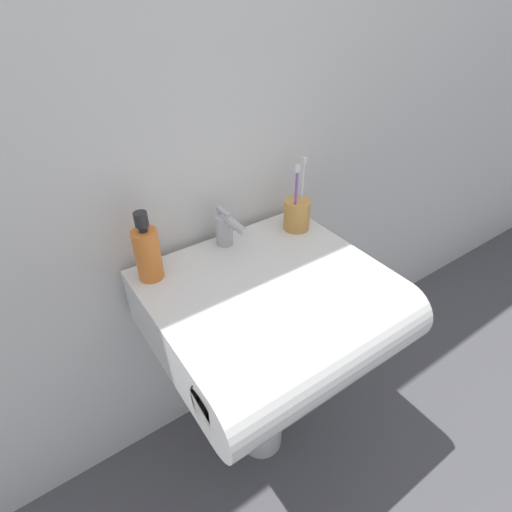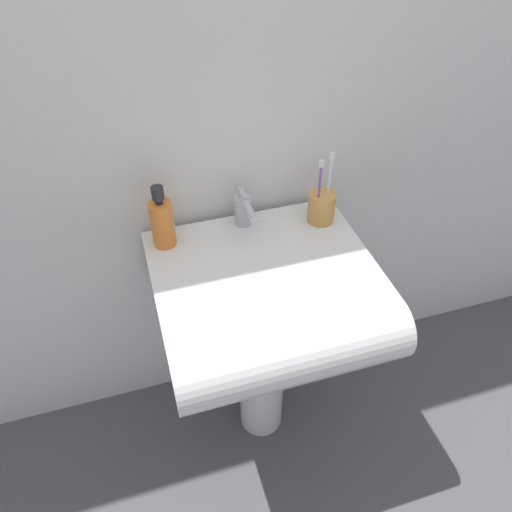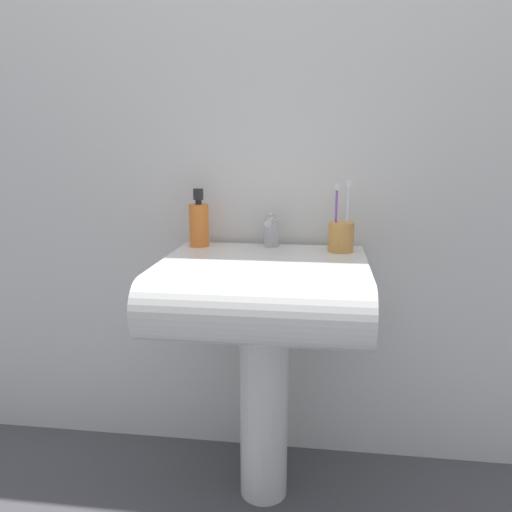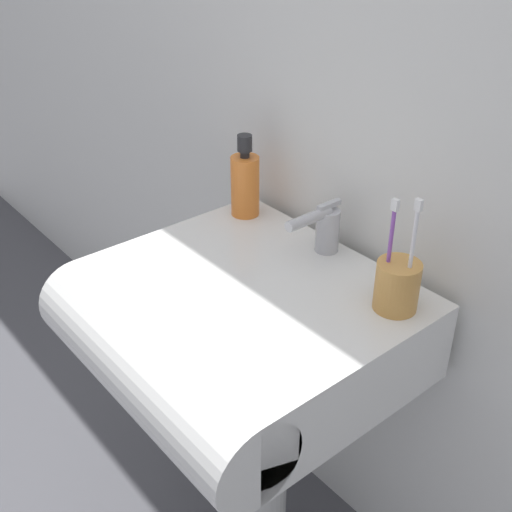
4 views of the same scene
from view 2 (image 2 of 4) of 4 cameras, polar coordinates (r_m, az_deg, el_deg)
ground_plane at (r=1.90m, az=0.58°, el=-17.98°), size 6.00×6.00×0.00m
wall_back at (r=1.30m, az=-2.94°, el=21.94°), size 5.00×0.05×2.40m
sink_pedestal at (r=1.65m, az=0.65°, el=-12.80°), size 0.15×0.15×0.59m
sink_basin at (r=1.32m, az=1.56°, el=-5.31°), size 0.58×0.54×0.16m
faucet at (r=1.40m, az=-1.38°, el=5.31°), size 0.05×0.13×0.11m
toothbrush_cup at (r=1.44m, az=7.50°, el=5.65°), size 0.08×0.08×0.22m
soap_bottle at (r=1.35m, az=-10.68°, el=3.85°), size 0.06×0.06×0.18m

